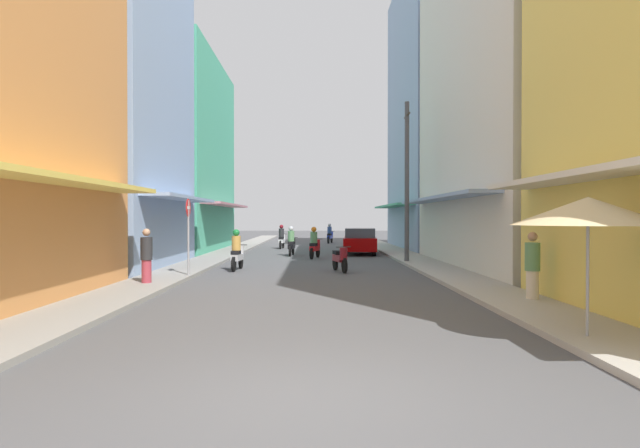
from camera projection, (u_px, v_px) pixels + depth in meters
ground_plane at (312, 256)px, 28.07m from camera, size 115.43×115.43×0.00m
sidewalk_left at (221, 255)px, 28.02m from camera, size 1.74×60.47×0.12m
sidewalk_right at (403, 255)px, 28.12m from camera, size 1.74×60.47×0.12m
building_left_mid at (95, 93)px, 21.27m from camera, size 7.05×8.65×14.03m
building_left_far at (169, 156)px, 32.20m from camera, size 7.05×12.10×11.54m
building_right_mid at (526, 88)px, 21.52m from camera, size 7.05×13.27×14.53m
building_right_far at (446, 113)px, 34.58m from camera, size 7.05×11.88×17.71m
motorbike_blue at (330, 234)px, 42.74m from camera, size 0.65×1.78×1.58m
motorbike_red at (315, 244)px, 26.47m from camera, size 0.67×1.77×1.58m
motorbike_maroon at (340, 258)px, 19.87m from camera, size 0.65×1.78×0.96m
motorbike_black at (292, 243)px, 28.41m from camera, size 0.55×1.81×1.58m
motorbike_white at (282, 238)px, 35.03m from camera, size 0.55×1.81×1.58m
motorbike_silver at (237, 252)px, 20.46m from camera, size 0.55×1.81×1.58m
parked_car at (360, 241)px, 29.51m from camera, size 2.09×4.23×1.45m
pedestrian_far at (532, 268)px, 12.41m from camera, size 0.34×0.34×1.68m
pedestrian_midway at (146, 258)px, 15.50m from camera, size 0.34×0.34×1.70m
vendor_umbrella at (588, 211)px, 8.47m from camera, size 2.36×2.36×2.34m
utility_pole at (407, 181)px, 23.43m from camera, size 0.20×1.20×7.12m
street_sign_no_entry at (188, 227)px, 17.72m from camera, size 0.07×0.60×2.65m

